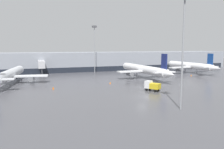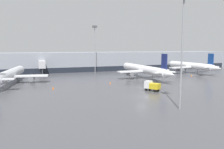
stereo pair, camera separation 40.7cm
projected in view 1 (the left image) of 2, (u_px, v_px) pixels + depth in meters
ground_plane at (142, 97)px, 51.13m from camera, size 320.00×320.00×0.00m
terminal_building at (85, 61)px, 108.62m from camera, size 160.00×26.20×9.00m
parked_jet_0 at (191, 66)px, 96.99m from camera, size 22.06×31.55×9.02m
parked_jet_1 at (9, 75)px, 69.22m from camera, size 23.91×37.17×9.61m
parked_jet_2 at (144, 69)px, 81.18m from camera, size 20.61×37.07×9.51m
service_truck_0 at (152, 86)px, 57.88m from camera, size 3.87×4.36×2.64m
traffic_cone_0 at (191, 75)px, 87.96m from camera, size 0.47×0.47×0.65m
traffic_cone_2 at (53, 88)px, 60.37m from camera, size 0.49×0.49×0.77m
traffic_cone_3 at (110, 83)px, 69.59m from camera, size 0.48×0.48×0.56m
apron_light_mast_2 at (94, 37)px, 95.49m from camera, size 1.80×1.80×20.82m
apron_light_mast_3 at (184, 20)px, 39.03m from camera, size 1.80×1.80×21.19m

